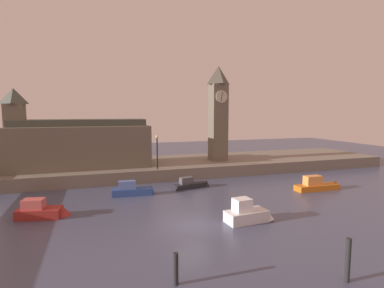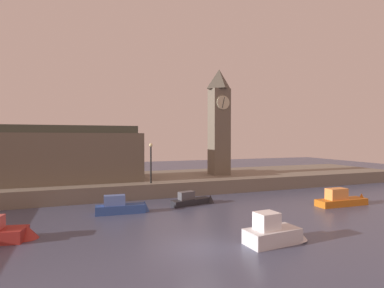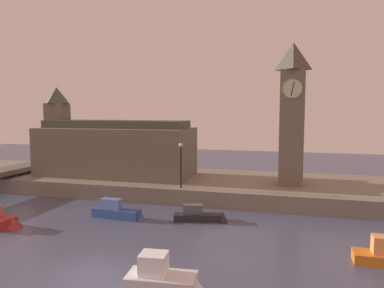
{
  "view_description": "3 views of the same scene",
  "coord_description": "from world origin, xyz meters",
  "px_view_note": "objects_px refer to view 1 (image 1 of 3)",
  "views": [
    {
      "loc": [
        -6.73,
        -20.69,
        8.42
      ],
      "look_at": [
        5.74,
        17.63,
        4.08
      ],
      "focal_mm": 28.3,
      "sensor_mm": 36.0,
      "label": 1
    },
    {
      "loc": [
        -6.23,
        -15.31,
        6.21
      ],
      "look_at": [
        4.92,
        14.86,
        5.48
      ],
      "focal_mm": 28.07,
      "sensor_mm": 36.0,
      "label": 2
    },
    {
      "loc": [
        9.7,
        -15.81,
        8.52
      ],
      "look_at": [
        1.44,
        15.11,
        5.51
      ],
      "focal_mm": 33.5,
      "sensor_mm": 36.0,
      "label": 3
    }
  ],
  "objects_px": {
    "parliament_hall": "(78,143)",
    "boat_tour_blue": "(135,190)",
    "mooring_post_right": "(348,260)",
    "mooring_post_left": "(176,269)",
    "boat_ferry_white": "(250,214)",
    "boat_patrol_orange": "(321,185)",
    "streetlamp": "(157,148)",
    "clock_tower": "(218,112)",
    "boat_barge_dark": "(193,184)",
    "boat_dinghy_red": "(44,211)"
  },
  "relations": [
    {
      "from": "parliament_hall",
      "to": "boat_tour_blue",
      "type": "height_order",
      "value": "parliament_hall"
    },
    {
      "from": "mooring_post_right",
      "to": "mooring_post_left",
      "type": "bearing_deg",
      "value": 163.72
    },
    {
      "from": "boat_ferry_white",
      "to": "mooring_post_left",
      "type": "bearing_deg",
      "value": -139.51
    },
    {
      "from": "boat_patrol_orange",
      "to": "boat_tour_blue",
      "type": "relative_size",
      "value": 1.25
    },
    {
      "from": "streetlamp",
      "to": "clock_tower",
      "type": "bearing_deg",
      "value": 22.8
    },
    {
      "from": "streetlamp",
      "to": "mooring_post_left",
      "type": "height_order",
      "value": "streetlamp"
    },
    {
      "from": "clock_tower",
      "to": "boat_tour_blue",
      "type": "height_order",
      "value": "clock_tower"
    },
    {
      "from": "clock_tower",
      "to": "boat_tour_blue",
      "type": "relative_size",
      "value": 2.96
    },
    {
      "from": "boat_barge_dark",
      "to": "boat_dinghy_red",
      "type": "distance_m",
      "value": 15.24
    },
    {
      "from": "mooring_post_right",
      "to": "boat_tour_blue",
      "type": "height_order",
      "value": "mooring_post_right"
    },
    {
      "from": "boat_ferry_white",
      "to": "boat_tour_blue",
      "type": "distance_m",
      "value": 12.62
    },
    {
      "from": "streetlamp",
      "to": "boat_patrol_orange",
      "type": "xyz_separation_m",
      "value": [
        15.95,
        -9.5,
        -3.54
      ]
    },
    {
      "from": "boat_ferry_white",
      "to": "boat_barge_dark",
      "type": "height_order",
      "value": "boat_ferry_white"
    },
    {
      "from": "streetlamp",
      "to": "mooring_post_left",
      "type": "bearing_deg",
      "value": -99.27
    },
    {
      "from": "boat_patrol_orange",
      "to": "boat_tour_blue",
      "type": "xyz_separation_m",
      "value": [
        -19.41,
        4.08,
        0.03
      ]
    },
    {
      "from": "boat_barge_dark",
      "to": "streetlamp",
      "type": "bearing_deg",
      "value": 125.11
    },
    {
      "from": "boat_patrol_orange",
      "to": "clock_tower",
      "type": "bearing_deg",
      "value": 115.01
    },
    {
      "from": "parliament_hall",
      "to": "boat_barge_dark",
      "type": "bearing_deg",
      "value": -36.01
    },
    {
      "from": "mooring_post_right",
      "to": "clock_tower",
      "type": "bearing_deg",
      "value": 79.91
    },
    {
      "from": "parliament_hall",
      "to": "boat_tour_blue",
      "type": "distance_m",
      "value": 12.1
    },
    {
      "from": "mooring_post_right",
      "to": "boat_barge_dark",
      "type": "relative_size",
      "value": 0.5
    },
    {
      "from": "boat_ferry_white",
      "to": "clock_tower",
      "type": "bearing_deg",
      "value": 74.05
    },
    {
      "from": "boat_tour_blue",
      "to": "boat_barge_dark",
      "type": "relative_size",
      "value": 1.0
    },
    {
      "from": "boat_tour_blue",
      "to": "mooring_post_left",
      "type": "bearing_deg",
      "value": -90.5
    },
    {
      "from": "parliament_hall",
      "to": "boat_ferry_white",
      "type": "height_order",
      "value": "parliament_hall"
    },
    {
      "from": "boat_barge_dark",
      "to": "boat_tour_blue",
      "type": "bearing_deg",
      "value": -171.41
    },
    {
      "from": "parliament_hall",
      "to": "boat_patrol_orange",
      "type": "relative_size",
      "value": 2.98
    },
    {
      "from": "streetlamp",
      "to": "boat_barge_dark",
      "type": "bearing_deg",
      "value": -54.89
    },
    {
      "from": "boat_barge_dark",
      "to": "parliament_hall",
      "type": "bearing_deg",
      "value": 143.99
    },
    {
      "from": "mooring_post_left",
      "to": "boat_patrol_orange",
      "type": "height_order",
      "value": "mooring_post_left"
    },
    {
      "from": "parliament_hall",
      "to": "clock_tower",
      "type": "bearing_deg",
      "value": -1.38
    },
    {
      "from": "clock_tower",
      "to": "mooring_post_right",
      "type": "height_order",
      "value": "clock_tower"
    },
    {
      "from": "parliament_hall",
      "to": "boat_tour_blue",
      "type": "xyz_separation_m",
      "value": [
        5.71,
        -9.92,
        -3.94
      ]
    },
    {
      "from": "streetlamp",
      "to": "boat_tour_blue",
      "type": "height_order",
      "value": "streetlamp"
    },
    {
      "from": "mooring_post_right",
      "to": "boat_ferry_white",
      "type": "distance_m",
      "value": 8.92
    },
    {
      "from": "mooring_post_left",
      "to": "boat_patrol_orange",
      "type": "xyz_separation_m",
      "value": [
        19.55,
        12.59,
        -0.32
      ]
    },
    {
      "from": "boat_patrol_orange",
      "to": "boat_barge_dark",
      "type": "height_order",
      "value": "boat_patrol_orange"
    },
    {
      "from": "parliament_hall",
      "to": "mooring_post_left",
      "type": "distance_m",
      "value": 27.41
    },
    {
      "from": "mooring_post_left",
      "to": "boat_tour_blue",
      "type": "relative_size",
      "value": 0.36
    },
    {
      "from": "mooring_post_right",
      "to": "boat_tour_blue",
      "type": "distance_m",
      "value": 20.68
    },
    {
      "from": "boat_ferry_white",
      "to": "boat_barge_dark",
      "type": "relative_size",
      "value": 0.91
    },
    {
      "from": "streetlamp",
      "to": "boat_tour_blue",
      "type": "distance_m",
      "value": 7.33
    },
    {
      "from": "parliament_hall",
      "to": "mooring_post_left",
      "type": "height_order",
      "value": "parliament_hall"
    },
    {
      "from": "boat_barge_dark",
      "to": "clock_tower",
      "type": "bearing_deg",
      "value": 52.43
    },
    {
      "from": "clock_tower",
      "to": "streetlamp",
      "type": "distance_m",
      "value": 11.3
    },
    {
      "from": "boat_barge_dark",
      "to": "boat_dinghy_red",
      "type": "relative_size",
      "value": 1.05
    },
    {
      "from": "clock_tower",
      "to": "mooring_post_left",
      "type": "xyz_separation_m",
      "value": [
        -13.23,
        -26.14,
        -7.53
      ]
    },
    {
      "from": "boat_ferry_white",
      "to": "boat_barge_dark",
      "type": "distance_m",
      "value": 11.19
    },
    {
      "from": "clock_tower",
      "to": "boat_tour_blue",
      "type": "xyz_separation_m",
      "value": [
        -13.09,
        -9.47,
        -7.82
      ]
    },
    {
      "from": "clock_tower",
      "to": "boat_dinghy_red",
      "type": "distance_m",
      "value": 26.12
    }
  ]
}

